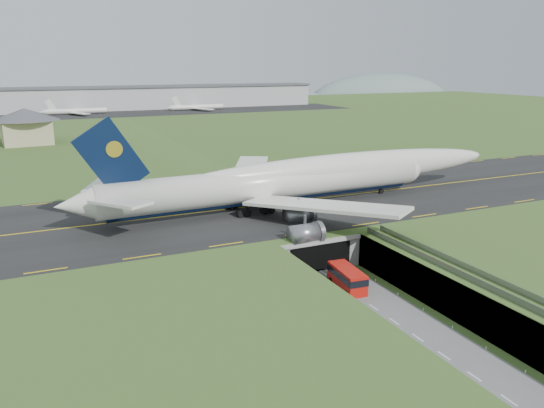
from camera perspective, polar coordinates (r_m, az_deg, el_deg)
name	(u,v)px	position (r m, az deg, el deg)	size (l,w,h in m)	color
ground	(345,289)	(88.22, 7.83, -9.01)	(900.00, 900.00, 0.00)	#3B5421
airfield_deck	(345,272)	(87.06, 7.90, -7.21)	(800.00, 800.00, 6.00)	gray
trench_road	(372,307)	(82.56, 10.66, -10.80)	(12.00, 75.00, 0.20)	slate
taxiway	(263,205)	(113.76, -0.98, -0.14)	(800.00, 44.00, 0.18)	black
tunnel_portal	(298,240)	(100.49, 2.79, -3.84)	(17.00, 22.30, 6.00)	gray
guideway	(489,291)	(79.42, 22.34, -8.64)	(3.00, 53.00, 7.05)	#A8A8A3
jumbo_jet	(303,179)	(113.50, 3.33, 2.74)	(102.28, 64.38, 21.31)	silver
shuttle_tram	(347,278)	(87.42, 8.08, -7.91)	(4.00, 8.76, 3.44)	red
service_building	(26,123)	(222.38, -24.98, 7.91)	(26.87, 26.87, 13.52)	tan
cargo_terminal	(98,98)	(370.30, -18.19, 10.75)	(320.00, 67.00, 15.60)	#B2B2B2
distant_hills	(154,108)	(510.87, -12.57, 10.02)	(700.00, 91.00, 60.00)	slate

